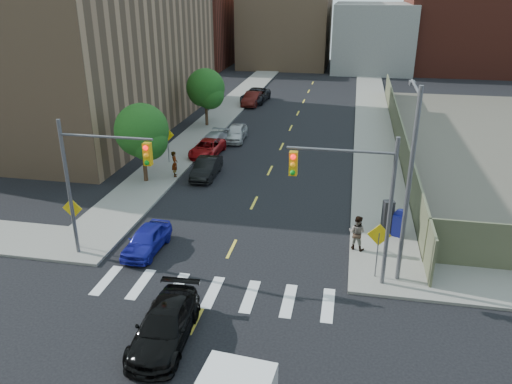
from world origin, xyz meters
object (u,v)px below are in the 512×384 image
at_px(parked_car_black, 206,168).
at_px(black_sedan, 165,325).
at_px(parked_car_grey, 255,95).
at_px(pedestrian_west, 175,164).
at_px(mailbox, 399,223).
at_px(payphone, 388,217).
at_px(parked_car_maroon, 252,99).
at_px(parked_car_red, 207,148).
at_px(parked_car_blue, 147,240).
at_px(parked_car_silver, 213,142).
at_px(parked_car_white, 236,133).
at_px(pedestrian_east, 357,233).

distance_m(parked_car_black, black_sedan, 17.65).
relative_size(parked_car_grey, pedestrian_west, 3.06).
xyz_separation_m(parked_car_black, parked_car_grey, (-1.30, 24.65, 0.11)).
xyz_separation_m(mailbox, payphone, (-0.60, 0.31, 0.18)).
height_order(parked_car_maroon, mailbox, mailbox).
distance_m(parked_car_red, parked_car_maroon, 18.32).
bearing_deg(parked_car_blue, parked_car_silver, 96.70).
height_order(parked_car_grey, pedestrian_west, pedestrian_west).
bearing_deg(parked_car_grey, parked_car_white, -81.19).
bearing_deg(parked_car_white, pedestrian_west, -104.38).
bearing_deg(black_sedan, mailbox, 45.33).
bearing_deg(parked_car_blue, parked_car_red, 97.17).
bearing_deg(payphone, parked_car_white, 111.66).
distance_m(parked_car_black, pedestrian_west, 2.23).
xyz_separation_m(black_sedan, pedestrian_east, (7.10, 8.45, 0.38)).
bearing_deg(parked_car_black, mailbox, -29.28).
bearing_deg(parked_car_black, pedestrian_east, -40.68).
distance_m(mailbox, pedestrian_east, 2.91).
relative_size(parked_car_grey, black_sedan, 1.17).
relative_size(parked_car_red, pedestrian_east, 2.42).
height_order(parked_car_black, black_sedan, black_sedan).
relative_size(parked_car_white, parked_car_grey, 0.74).
xyz_separation_m(parked_car_white, parked_car_grey, (-1.30, 15.53, 0.07)).
xyz_separation_m(parked_car_black, parked_car_silver, (-1.30, 6.33, -0.03)).
height_order(black_sedan, pedestrian_east, pedestrian_east).
distance_m(black_sedan, mailbox, 13.92).
distance_m(parked_car_grey, pedestrian_west, 25.31).
xyz_separation_m(parked_car_blue, parked_car_silver, (-1.30, 17.19, 0.00)).
relative_size(parked_car_blue, parked_car_red, 0.85).
bearing_deg(parked_car_red, parked_car_black, -71.78).
bearing_deg(parked_car_red, parked_car_maroon, 92.64).
height_order(parked_car_white, pedestrian_east, pedestrian_east).
relative_size(parked_car_black, black_sedan, 0.86).
distance_m(parked_car_maroon, pedestrian_west, 23.64).
bearing_deg(pedestrian_west, parked_car_maroon, -23.52).
relative_size(parked_car_blue, parked_car_silver, 0.85).
bearing_deg(parked_car_maroon, pedestrian_east, -66.64).
distance_m(parked_car_white, parked_car_maroon, 13.92).
xyz_separation_m(parked_car_grey, pedestrian_west, (-0.80, -25.29, 0.29)).
bearing_deg(pedestrian_west, parked_car_grey, -23.39).
bearing_deg(parked_car_white, parked_car_silver, -117.25).
relative_size(parked_car_maroon, payphone, 2.45).
height_order(parked_car_grey, payphone, payphone).
relative_size(parked_car_white, parked_car_maroon, 0.91).
xyz_separation_m(parked_car_red, black_sedan, (4.70, -21.98, 0.07)).
distance_m(black_sedan, pedestrian_east, 11.05).
relative_size(parked_car_red, mailbox, 2.88).
relative_size(black_sedan, mailbox, 3.09).
height_order(parked_car_black, parked_car_grey, parked_car_grey).
distance_m(parked_car_silver, payphone, 18.68).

